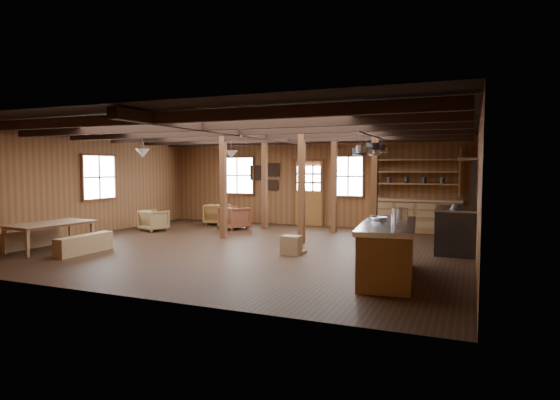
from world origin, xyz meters
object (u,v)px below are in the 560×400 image
armchair_a (217,214)px  armchair_b (235,218)px  kitchen_island (388,250)px  armchair_c (154,220)px  dining_table (52,237)px  commercial_range (459,222)px

armchair_a → armchair_b: size_ratio=0.99×
kitchen_island → armchair_c: kitchen_island is taller
armchair_c → dining_table: bearing=106.0°
armchair_b → dining_table: bearing=92.1°
armchair_a → armchair_c: armchair_a is taller
kitchen_island → dining_table: 7.51m
commercial_range → armchair_b: commercial_range is taller
commercial_range → dining_table: bearing=-158.8°
armchair_a → armchair_c: size_ratio=1.09×
armchair_a → armchair_b: 1.32m
kitchen_island → armchair_b: 7.09m
armchair_a → armchair_c: 2.28m
armchair_a → kitchen_island: bearing=129.1°
armchair_a → armchair_b: bearing=132.3°
dining_table → armchair_b: size_ratio=2.35×
dining_table → armchair_b: bearing=-16.6°
armchair_b → armchair_c: armchair_b is taller
armchair_c → armchair_b: bearing=-130.1°
commercial_range → dining_table: size_ratio=1.16×
armchair_b → armchair_c: 2.39m
dining_table → armchair_c: size_ratio=2.59×
commercial_range → armchair_c: size_ratio=3.01×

